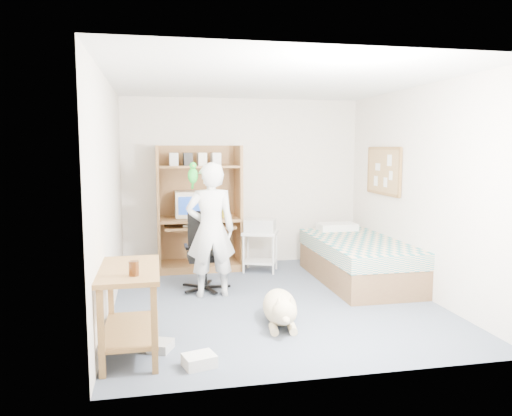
# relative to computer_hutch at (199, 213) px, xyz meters

# --- Properties ---
(floor) EXTENTS (4.00, 4.00, 0.00)m
(floor) POSITION_rel_computer_hutch_xyz_m (0.70, -1.74, -0.82)
(floor) COLOR #4B5466
(floor) RESTS_ON ground
(wall_back) EXTENTS (3.60, 0.02, 2.50)m
(wall_back) POSITION_rel_computer_hutch_xyz_m (0.70, 0.26, 0.43)
(wall_back) COLOR silver
(wall_back) RESTS_ON floor
(wall_right) EXTENTS (0.02, 4.00, 2.50)m
(wall_right) POSITION_rel_computer_hutch_xyz_m (2.50, -1.74, 0.43)
(wall_right) COLOR silver
(wall_right) RESTS_ON floor
(wall_left) EXTENTS (0.02, 4.00, 2.50)m
(wall_left) POSITION_rel_computer_hutch_xyz_m (-1.10, -1.74, 0.43)
(wall_left) COLOR silver
(wall_left) RESTS_ON floor
(ceiling) EXTENTS (3.60, 4.00, 0.02)m
(ceiling) POSITION_rel_computer_hutch_xyz_m (0.70, -1.74, 1.68)
(ceiling) COLOR white
(ceiling) RESTS_ON wall_back
(computer_hutch) EXTENTS (1.20, 0.63, 1.80)m
(computer_hutch) POSITION_rel_computer_hutch_xyz_m (0.00, 0.00, 0.00)
(computer_hutch) COLOR brown
(computer_hutch) RESTS_ON floor
(bed) EXTENTS (1.02, 2.02, 0.66)m
(bed) POSITION_rel_computer_hutch_xyz_m (2.00, -1.12, -0.53)
(bed) COLOR brown
(bed) RESTS_ON floor
(side_desk) EXTENTS (0.50, 1.00, 0.75)m
(side_desk) POSITION_rel_computer_hutch_xyz_m (-0.85, -2.94, -0.33)
(side_desk) COLOR brown
(side_desk) RESTS_ON floor
(corkboard) EXTENTS (0.04, 0.94, 0.66)m
(corkboard) POSITION_rel_computer_hutch_xyz_m (2.47, -0.84, 0.63)
(corkboard) COLOR olive
(corkboard) RESTS_ON wall_right
(office_chair) EXTENTS (0.54, 0.54, 0.96)m
(office_chair) POSITION_rel_computer_hutch_xyz_m (-0.03, -1.10, -0.48)
(office_chair) COLOR black
(office_chair) RESTS_ON floor
(person) EXTENTS (0.59, 0.39, 1.60)m
(person) POSITION_rel_computer_hutch_xyz_m (0.02, -1.40, -0.02)
(person) COLOR silver
(person) RESTS_ON floor
(parrot) EXTENTS (0.12, 0.20, 0.32)m
(parrot) POSITION_rel_computer_hutch_xyz_m (-0.18, -1.39, 0.64)
(parrot) COLOR #15931A
(parrot) RESTS_ON person
(dog) EXTENTS (0.44, 1.06, 0.40)m
(dog) POSITION_rel_computer_hutch_xyz_m (0.59, -2.52, -0.65)
(dog) COLOR beige
(dog) RESTS_ON floor
(printer_cart) EXTENTS (0.59, 0.53, 0.58)m
(printer_cart) POSITION_rel_computer_hutch_xyz_m (0.84, -0.35, -0.44)
(printer_cart) COLOR white
(printer_cart) RESTS_ON floor
(printer) EXTENTS (0.51, 0.45, 0.18)m
(printer) POSITION_rel_computer_hutch_xyz_m (0.84, -0.35, -0.15)
(printer) COLOR #BBBBB6
(printer) RESTS_ON printer_cart
(crt_monitor) EXTENTS (0.39, 0.42, 0.37)m
(crt_monitor) POSITION_rel_computer_hutch_xyz_m (-0.14, 0.01, 0.13)
(crt_monitor) COLOR beige
(crt_monitor) RESTS_ON computer_hutch
(keyboard) EXTENTS (0.45, 0.17, 0.03)m
(keyboard) POSITION_rel_computer_hutch_xyz_m (-0.02, -0.16, -0.15)
(keyboard) COLOR beige
(keyboard) RESTS_ON computer_hutch
(pencil_cup) EXTENTS (0.08, 0.08, 0.12)m
(pencil_cup) POSITION_rel_computer_hutch_xyz_m (0.37, -0.09, -0.00)
(pencil_cup) COLOR gold
(pencil_cup) RESTS_ON computer_hutch
(drink_glass) EXTENTS (0.08, 0.08, 0.12)m
(drink_glass) POSITION_rel_computer_hutch_xyz_m (-0.80, -3.21, -0.01)
(drink_glass) COLOR #411F0A
(drink_glass) RESTS_ON side_desk
(floor_box_a) EXTENTS (0.29, 0.26, 0.10)m
(floor_box_a) POSITION_rel_computer_hutch_xyz_m (-0.30, -3.34, -0.77)
(floor_box_a) COLOR white
(floor_box_a) RESTS_ON floor
(floor_box_b) EXTENTS (0.25, 0.27, 0.08)m
(floor_box_b) POSITION_rel_computer_hutch_xyz_m (-0.60, -2.94, -0.78)
(floor_box_b) COLOR #AEADA9
(floor_box_b) RESTS_ON floor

